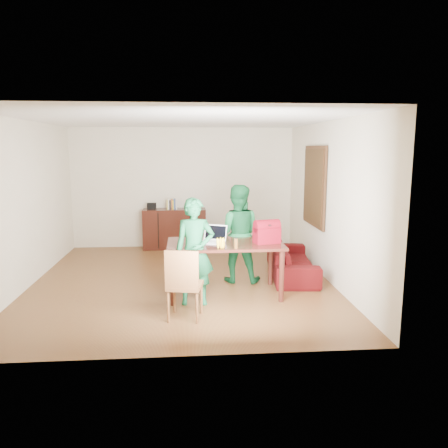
{
  "coord_description": "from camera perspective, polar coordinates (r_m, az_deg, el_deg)",
  "views": [
    {
      "loc": [
        0.14,
        -7.23,
        2.26
      ],
      "look_at": [
        0.68,
        -0.53,
        1.08
      ],
      "focal_mm": 35.0,
      "sensor_mm": 36.0,
      "label": 1
    }
  ],
  "objects": [
    {
      "name": "laptop",
      "position": [
        6.66,
        -1.59,
        -2.09
      ],
      "size": [
        0.43,
        0.37,
        0.26
      ],
      "rotation": [
        0.0,
        0.0,
        -0.39
      ],
      "color": "white",
      "rests_on": "table"
    },
    {
      "name": "bottle",
      "position": [
        6.29,
        1.57,
        -2.48
      ],
      "size": [
        0.07,
        0.07,
        0.16
      ],
      "primitive_type": "cylinder",
      "rotation": [
        0.0,
        0.0,
        -0.35
      ],
      "color": "#593514",
      "rests_on": "table"
    },
    {
      "name": "chair",
      "position": [
        5.91,
        -5.13,
        -9.6
      ],
      "size": [
        0.51,
        0.5,
        0.97
      ],
      "rotation": [
        0.0,
        0.0,
        -0.19
      ],
      "color": "brown",
      "rests_on": "ground"
    },
    {
      "name": "room",
      "position": [
        7.42,
        -5.54,
        2.56
      ],
      "size": [
        5.2,
        5.7,
        2.9
      ],
      "color": "#4D2413",
      "rests_on": "ground"
    },
    {
      "name": "sofa",
      "position": [
        7.91,
        8.83,
        -4.7
      ],
      "size": [
        0.91,
        1.93,
        0.55
      ],
      "primitive_type": "imported",
      "rotation": [
        0.0,
        0.0,
        1.47
      ],
      "color": "#350610",
      "rests_on": "ground"
    },
    {
      "name": "red_bag",
      "position": [
        6.67,
        5.61,
        -1.29
      ],
      "size": [
        0.42,
        0.3,
        0.28
      ],
      "primitive_type": "cube",
      "rotation": [
        0.0,
        0.0,
        0.23
      ],
      "color": "#670611",
      "rests_on": "table"
    },
    {
      "name": "person_near",
      "position": [
        6.3,
        -3.85,
        -3.62
      ],
      "size": [
        0.57,
        0.37,
        1.56
      ],
      "primitive_type": "imported",
      "rotation": [
        0.0,
        0.0,
        0.0
      ],
      "color": "#135831",
      "rests_on": "ground"
    },
    {
      "name": "person_far",
      "position": [
        7.36,
        1.74,
        -1.26
      ],
      "size": [
        0.91,
        0.76,
        1.65
      ],
      "primitive_type": "imported",
      "rotation": [
        0.0,
        0.0,
        2.96
      ],
      "color": "#13582C",
      "rests_on": "ground"
    },
    {
      "name": "bananas",
      "position": [
        6.29,
        -0.44,
        -2.93
      ],
      "size": [
        0.17,
        0.12,
        0.06
      ],
      "primitive_type": null,
      "rotation": [
        0.0,
        0.0,
        0.11
      ],
      "color": "yellow",
      "rests_on": "table"
    },
    {
      "name": "table",
      "position": [
        6.7,
        0.14,
        -3.33
      ],
      "size": [
        1.77,
        1.01,
        0.82
      ],
      "rotation": [
        0.0,
        0.0,
        0.01
      ],
      "color": "black",
      "rests_on": "ground"
    }
  ]
}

